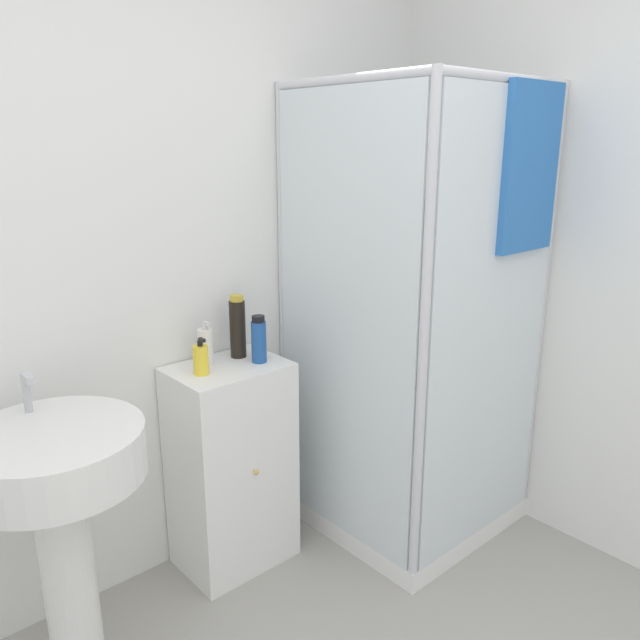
{
  "coord_description": "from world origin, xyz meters",
  "views": [
    {
      "loc": [
        -0.77,
        -0.44,
        1.71
      ],
      "look_at": [
        0.66,
        1.17,
        1.08
      ],
      "focal_mm": 35.0,
      "sensor_mm": 36.0,
      "label": 1
    }
  ],
  "objects": [
    {
      "name": "shower_enclosure",
      "position": [
        1.21,
        1.18,
        0.55
      ],
      "size": [
        0.82,
        0.85,
        1.93
      ],
      "color": "white",
      "rests_on": "ground_plane"
    },
    {
      "name": "lotion_bottle_white",
      "position": [
        0.42,
        1.58,
        0.94
      ],
      "size": [
        0.06,
        0.06,
        0.17
      ],
      "color": "white",
      "rests_on": "vanity_cabinet"
    },
    {
      "name": "vanity_cabinet",
      "position": [
        0.46,
        1.5,
        0.43
      ],
      "size": [
        0.45,
        0.35,
        0.87
      ],
      "color": "white",
      "rests_on": "ground_plane"
    },
    {
      "name": "soap_dispenser",
      "position": [
        0.34,
        1.49,
        0.92
      ],
      "size": [
        0.06,
        0.06,
        0.14
      ],
      "color": "yellow",
      "rests_on": "vanity_cabinet"
    },
    {
      "name": "sink",
      "position": [
        -0.27,
        1.31,
        0.68
      ],
      "size": [
        0.53,
        0.53,
        1.03
      ],
      "color": "white",
      "rests_on": "ground_plane"
    },
    {
      "name": "shampoo_bottle_blue",
      "position": [
        0.59,
        1.46,
        0.96
      ],
      "size": [
        0.06,
        0.06,
        0.19
      ],
      "color": "#1E4C93",
      "rests_on": "vanity_cabinet"
    },
    {
      "name": "wall_back",
      "position": [
        0.0,
        1.7,
        1.25
      ],
      "size": [
        6.4,
        0.06,
        2.5
      ],
      "primitive_type": "cube",
      "color": "white",
      "rests_on": "ground_plane"
    },
    {
      "name": "shampoo_bottle_tall_black",
      "position": [
        0.56,
        1.56,
        0.99
      ],
      "size": [
        0.06,
        0.06,
        0.26
      ],
      "color": "black",
      "rests_on": "vanity_cabinet"
    }
  ]
}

